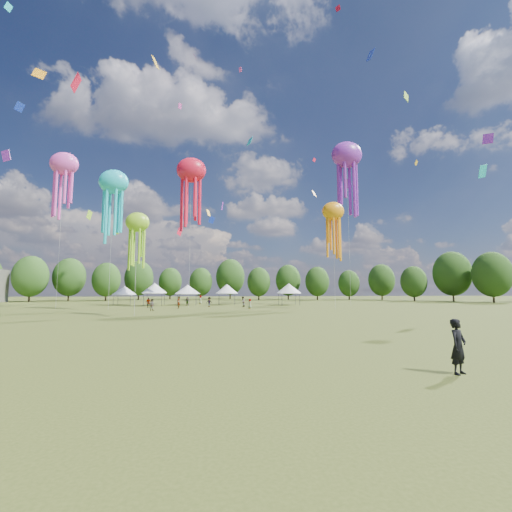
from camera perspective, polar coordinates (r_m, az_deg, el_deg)
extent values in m
plane|color=#384416|center=(15.15, -7.04, -17.00)|extent=(300.00, 300.00, 0.00)
imported|color=black|center=(14.42, 30.91, -12.92)|extent=(0.84, 0.74, 1.94)
imported|color=gray|center=(51.13, -17.12, -7.90)|extent=(0.99, 0.89, 1.67)
imported|color=gray|center=(73.49, -9.34, -7.29)|extent=(0.60, 0.91, 1.83)
imported|color=gray|center=(60.71, -2.24, -7.70)|extent=(1.03, 1.11, 1.83)
imported|color=gray|center=(61.36, -7.87, -7.68)|extent=(1.28, 1.04, 1.72)
imported|color=gray|center=(60.13, -17.68, -7.50)|extent=(1.09, 0.68, 1.72)
imported|color=gray|center=(66.95, -11.49, -7.49)|extent=(1.55, 1.20, 1.64)
imported|color=gray|center=(57.46, -12.92, -7.61)|extent=(0.55, 0.76, 1.93)
imported|color=gray|center=(55.54, -1.03, -8.02)|extent=(0.58, 0.82, 1.57)
cylinder|color=#47474C|center=(73.01, -22.90, -6.87)|extent=(0.08, 0.08, 1.97)
cylinder|color=#47474C|center=(76.14, -22.22, -6.83)|extent=(0.08, 0.08, 1.97)
cylinder|color=#47474C|center=(72.18, -20.40, -6.98)|extent=(0.08, 0.08, 1.97)
cylinder|color=#47474C|center=(75.35, -19.82, -6.93)|extent=(0.08, 0.08, 1.97)
cube|color=white|center=(74.13, -21.30, -6.10)|extent=(3.66, 3.66, 0.10)
cone|color=white|center=(74.13, -21.28, -5.41)|extent=(4.75, 4.75, 1.69)
cylinder|color=#47474C|center=(67.45, -18.41, -7.02)|extent=(0.08, 0.08, 2.29)
cylinder|color=#47474C|center=(70.72, -17.87, -6.96)|extent=(0.08, 0.08, 2.29)
cylinder|color=#47474C|center=(66.86, -15.59, -7.11)|extent=(0.08, 0.08, 2.29)
cylinder|color=#47474C|center=(70.16, -15.17, -7.05)|extent=(0.08, 0.08, 2.29)
cube|color=white|center=(68.76, -16.73, -6.04)|extent=(3.74, 3.74, 0.10)
cone|color=white|center=(68.75, -16.71, -5.19)|extent=(4.86, 4.86, 1.96)
cylinder|color=#47474C|center=(68.68, -13.07, -7.20)|extent=(0.08, 0.08, 2.13)
cylinder|color=#47474C|center=(72.19, -12.77, -7.13)|extent=(0.08, 0.08, 2.13)
cylinder|color=#47474C|center=(68.39, -10.11, -7.27)|extent=(0.08, 0.08, 2.13)
cylinder|color=#47474C|center=(71.91, -9.95, -7.19)|extent=(0.08, 0.08, 2.13)
cube|color=white|center=(70.25, -11.46, -6.29)|extent=(3.93, 3.93, 0.10)
cone|color=white|center=(70.24, -11.44, -5.50)|extent=(5.11, 5.11, 1.83)
cylinder|color=#47474C|center=(68.16, -6.23, -7.30)|extent=(0.08, 0.08, 2.20)
cylinder|color=#47474C|center=(71.31, -6.26, -7.23)|extent=(0.08, 0.08, 2.20)
cylinder|color=#47474C|center=(68.26, -3.57, -7.32)|extent=(0.08, 0.08, 2.20)
cylinder|color=#47474C|center=(71.41, -3.71, -7.25)|extent=(0.08, 0.08, 2.20)
cube|color=white|center=(69.75, -4.93, -6.33)|extent=(3.55, 3.55, 0.10)
cone|color=white|center=(69.74, -4.93, -5.52)|extent=(4.62, 4.62, 1.88)
cylinder|color=#47474C|center=(66.18, 4.40, -7.34)|extent=(0.08, 0.08, 2.26)
cylinder|color=#47474C|center=(69.58, 3.84, -7.26)|extent=(0.08, 0.08, 2.26)
cylinder|color=#47474C|center=(66.93, 7.33, -7.29)|extent=(0.08, 0.08, 2.26)
cylinder|color=#47474C|center=(70.30, 6.64, -7.22)|extent=(0.08, 0.08, 2.26)
cube|color=white|center=(68.20, 5.54, -6.29)|extent=(3.86, 3.86, 0.10)
cone|color=white|center=(68.20, 5.54, -5.43)|extent=(5.02, 5.02, 1.94)
ellipsoid|color=#1BD2E7|center=(57.45, -22.84, 11.42)|extent=(4.40, 3.08, 3.74)
cylinder|color=beige|center=(55.43, -23.23, 1.73)|extent=(0.03, 0.03, 19.50)
ellipsoid|color=red|center=(63.51, -10.83, 14.01)|extent=(5.22, 3.66, 4.44)
cylinder|color=beige|center=(60.51, -11.05, 3.09)|extent=(0.03, 0.03, 24.34)
ellipsoid|color=orange|center=(56.63, 12.85, 7.35)|extent=(3.60, 2.52, 3.06)
cylinder|color=beige|center=(55.40, 13.03, -0.57)|extent=(0.03, 0.03, 15.68)
ellipsoid|color=#FB4AC3|center=(67.76, -29.58, 13.35)|extent=(4.60, 3.22, 3.91)
cylinder|color=beige|center=(64.97, -30.11, 3.15)|extent=(0.03, 0.03, 24.30)
ellipsoid|color=#94DA23|center=(42.55, -19.33, 5.39)|extent=(2.76, 1.93, 2.35)
cylinder|color=beige|center=(41.87, -19.58, -1.99)|extent=(0.03, 0.03, 10.96)
ellipsoid|color=purple|center=(73.15, 15.02, 16.13)|extent=(6.19, 4.33, 5.26)
cylinder|color=beige|center=(69.02, 15.35, 4.48)|extent=(0.03, 0.03, 30.00)
cube|color=#FB4AC3|center=(60.30, -12.69, 23.41)|extent=(0.58, 0.70, 0.88)
cube|color=purple|center=(71.59, -5.68, 8.39)|extent=(0.46, 1.56, 1.86)
cube|color=red|center=(85.94, 9.78, 15.66)|extent=(0.96, 0.43, 1.15)
cube|color=yellow|center=(57.00, -8.02, 7.21)|extent=(0.73, 0.90, 1.11)
cube|color=#94DA23|center=(48.73, 23.95, 23.35)|extent=(1.07, 0.80, 1.45)
cube|color=#1937E6|center=(66.97, 18.71, 29.40)|extent=(0.82, 1.86, 2.18)
cube|color=#1BD2E7|center=(67.69, -36.23, 30.73)|extent=(0.68, 0.88, 1.24)
cube|color=#FB4AC3|center=(88.72, -10.24, 30.14)|extent=(0.63, 0.96, 1.13)
cube|color=purple|center=(53.75, 34.47, 15.98)|extent=(1.23, 0.98, 1.57)
cube|color=red|center=(57.35, -28.03, 24.33)|extent=(1.02, 1.92, 2.22)
cube|color=orange|center=(46.03, -32.68, 24.41)|extent=(1.05, 1.00, 1.46)
cube|color=yellow|center=(63.79, -16.58, 28.75)|extent=(1.09, 1.70, 2.13)
cube|color=#94DA23|center=(92.35, -22.34, 4.09)|extent=(1.66, 2.02, 2.07)
cube|color=#1937E6|center=(51.27, -34.97, 19.87)|extent=(1.11, 0.70, 1.14)
cube|color=#1BD2E7|center=(71.58, -1.05, 18.78)|extent=(1.31, 1.81, 1.88)
cube|color=purple|center=(77.16, 15.24, 11.70)|extent=(1.11, 1.41, 2.15)
cube|color=red|center=(66.43, 13.64, 35.46)|extent=(0.68, 0.70, 1.11)
cube|color=orange|center=(82.67, 9.76, 10.32)|extent=(1.24, 1.57, 1.65)
cube|color=yellow|center=(65.52, 25.36, 14.00)|extent=(0.84, 0.43, 0.96)
cube|color=#94DA23|center=(83.85, -26.24, 6.20)|extent=(0.71, 1.76, 2.18)
cube|color=#1937E6|center=(62.04, -7.47, 6.05)|extent=(1.30, 0.59, 1.39)
cube|color=#1BD2E7|center=(54.57, 33.85, 11.75)|extent=(1.49, 1.00, 1.80)
cube|color=#FB4AC3|center=(76.69, -2.66, 28.85)|extent=(0.69, 0.73, 0.88)
cube|color=purple|center=(44.78, -36.49, 13.42)|extent=(1.11, 0.28, 1.30)
cube|color=red|center=(75.81, -12.73, 4.00)|extent=(1.07, 1.41, 1.95)
cylinder|color=#38281C|center=(104.34, -33.86, -5.50)|extent=(0.44, 0.44, 3.36)
ellipsoid|color=#264717|center=(104.39, -33.71, -2.85)|extent=(8.40, 8.40, 10.51)
cylinder|color=#38281C|center=(108.30, -29.03, -5.71)|extent=(0.44, 0.44, 3.41)
ellipsoid|color=#264717|center=(108.35, -28.90, -3.12)|extent=(8.53, 8.53, 10.66)
cylinder|color=#38281C|center=(104.48, -23.98, -6.06)|extent=(0.44, 0.44, 3.07)
ellipsoid|color=#264717|center=(104.51, -23.88, -3.64)|extent=(7.66, 7.66, 9.58)
cylinder|color=#38281C|center=(110.73, -19.17, -6.09)|extent=(0.44, 0.44, 3.43)
ellipsoid|color=#264717|center=(110.78, -19.09, -3.54)|extent=(8.58, 8.58, 10.73)
cylinder|color=#38281C|center=(114.78, -14.28, -6.33)|extent=(0.44, 0.44, 2.95)
ellipsoid|color=#264717|center=(114.80, -14.23, -4.22)|extent=(7.37, 7.37, 9.21)
cylinder|color=#38281C|center=(110.03, -9.31, -6.48)|extent=(0.44, 0.44, 2.89)
ellipsoid|color=#264717|center=(110.05, -9.27, -4.31)|extent=(7.23, 7.23, 9.04)
cylinder|color=#38281C|center=(114.46, -4.37, -6.27)|extent=(0.44, 0.44, 3.84)
ellipsoid|color=#264717|center=(114.54, -4.35, -3.51)|extent=(9.60, 9.60, 11.99)
cylinder|color=#38281C|center=(104.15, 0.48, -6.61)|extent=(0.44, 0.44, 2.84)
ellipsoid|color=#264717|center=(104.17, 0.47, -4.37)|extent=(7.11, 7.11, 8.89)
cylinder|color=#38281C|center=(108.35, 5.45, -6.47)|extent=(0.44, 0.44, 3.16)
ellipsoid|color=#264717|center=(108.39, 5.43, -4.07)|extent=(7.91, 7.91, 9.88)
cylinder|color=#38281C|center=(104.75, 10.30, -6.51)|extent=(0.44, 0.44, 2.88)
ellipsoid|color=#264717|center=(104.77, 10.26, -4.24)|extent=(7.21, 7.21, 9.01)
cylinder|color=#38281C|center=(110.22, 15.42, -6.42)|extent=(0.44, 0.44, 2.63)
ellipsoid|color=#264717|center=(110.23, 15.37, -4.45)|extent=(6.57, 6.57, 8.22)
cylinder|color=#38281C|center=(110.78, 20.45, -6.13)|extent=(0.44, 0.44, 3.13)
ellipsoid|color=#264717|center=(110.81, 20.37, -3.81)|extent=(7.81, 7.81, 9.77)
cylinder|color=#38281C|center=(101.93, 25.10, -6.13)|extent=(0.44, 0.44, 2.72)
ellipsoid|color=#264717|center=(101.94, 25.01, -3.93)|extent=(6.80, 6.80, 8.50)
cylinder|color=#38281C|center=(104.80, 30.28, -5.56)|extent=(0.44, 0.44, 3.81)
ellipsoid|color=#264717|center=(104.88, 30.13, -2.57)|extent=(9.52, 9.52, 11.90)
cylinder|color=#38281C|center=(100.02, 35.10, -5.42)|extent=(0.44, 0.44, 3.51)
ellipsoid|color=#264717|center=(100.09, 34.93, -2.53)|extent=(8.78, 8.78, 10.97)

